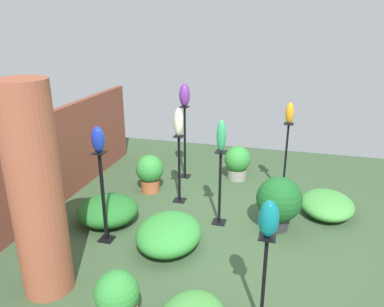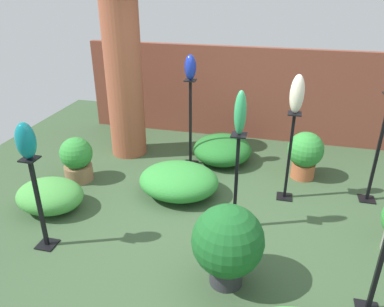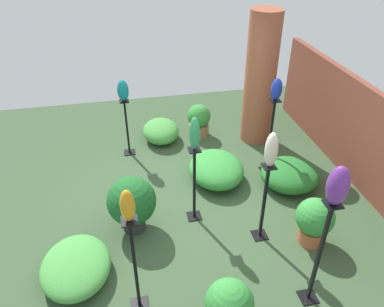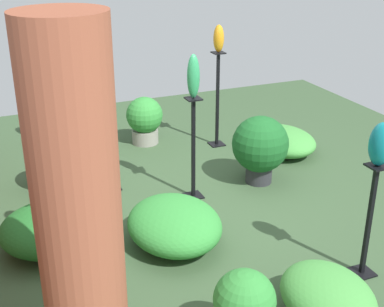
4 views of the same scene
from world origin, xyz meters
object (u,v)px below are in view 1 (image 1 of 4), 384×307
potted_plant_back_center (117,299)px  potted_plant_mid_right (150,171)px  potted_plant_walkway_edge (237,162)px  pedestal_teal (263,287)px  pedestal_amber (285,162)px  pedestal_violet (185,145)px  brick_pillar (36,193)px  pedestal_jade (220,191)px  art_vase_amber (290,113)px  art_vase_jade (221,136)px  art_vase_ivory (179,122)px  pedestal_ivory (179,172)px  art_vase_violet (185,95)px  art_vase_cobalt (98,139)px  potted_plant_front_left (279,201)px  art_vase_teal (269,219)px  pedestal_cobalt (103,201)px

potted_plant_back_center → potted_plant_mid_right: size_ratio=0.93×
potted_plant_back_center → potted_plant_walkway_edge: 4.12m
potted_plant_mid_right → pedestal_teal: bearing=-140.4°
pedestal_amber → pedestal_violet: size_ratio=0.92×
brick_pillar → pedestal_jade: 2.64m
pedestal_teal → pedestal_violet: (3.52, 1.81, 0.18)m
art_vase_amber → art_vase_jade: (-1.31, 0.91, -0.09)m
art_vase_ivory → art_vase_jade: 0.98m
pedestal_teal → potted_plant_back_center: 1.46m
pedestal_jade → art_vase_ivory: size_ratio=2.52×
pedestal_amber → potted_plant_back_center: (-3.61, 1.50, -0.27)m
potted_plant_mid_right → potted_plant_walkway_edge: bearing=-56.0°
pedestal_teal → potted_plant_back_center: size_ratio=1.64×
pedestal_violet → potted_plant_mid_right: 0.96m
brick_pillar → art_vase_amber: size_ratio=6.78×
pedestal_ivory → potted_plant_back_center: 2.88m
art_vase_violet → art_vase_cobalt: bearing=169.7°
potted_plant_back_center → art_vase_amber: bearing=-22.5°
art_vase_jade → potted_plant_front_left: size_ratio=0.57×
pedestal_ivory → art_vase_ivory: art_vase_ivory is taller
art_vase_teal → art_vase_cobalt: 2.50m
brick_pillar → pedestal_ivory: size_ratio=2.07×
pedestal_violet → art_vase_ivory: size_ratio=3.08×
art_vase_jade → potted_plant_walkway_edge: bearing=-0.4°
pedestal_ivory → art_vase_ivory: (0.00, -0.00, 0.87)m
pedestal_jade → pedestal_violet: size_ratio=0.82×
art_vase_ivory → potted_plant_front_left: 1.99m
pedestal_cobalt → art_vase_ivory: 1.77m
pedestal_amber → art_vase_amber: art_vase_amber is taller
pedestal_teal → potted_plant_back_center: bearing=105.5°
art_vase_ivory → art_vase_violet: bearing=10.8°
pedestal_amber → art_vase_teal: 3.29m
art_vase_amber → pedestal_jade: bearing=145.1°
brick_pillar → pedestal_teal: bearing=-88.9°
pedestal_violet → potted_plant_mid_right: (-0.81, 0.43, -0.27)m
pedestal_amber → potted_plant_mid_right: pedestal_amber is taller
pedestal_jade → art_vase_teal: bearing=-157.2°
pedestal_cobalt → art_vase_cobalt: bearing=0.0°
pedestal_cobalt → pedestal_violet: bearing=-10.3°
art_vase_amber → potted_plant_front_left: art_vase_amber is taller
art_vase_jade → potted_plant_back_center: bearing=165.7°
art_vase_ivory → art_vase_teal: art_vase_ivory is taller
pedestal_violet → potted_plant_front_left: bearing=-129.7°
art_vase_ivory → art_vase_cobalt: 1.59m
pedestal_amber → art_vase_jade: 1.78m
potted_plant_walkway_edge → pedestal_teal: bearing=-167.8°
pedestal_amber → potted_plant_front_left: 1.27m
pedestal_ivory → potted_plant_walkway_edge: pedestal_ivory is taller
art_vase_jade → potted_plant_walkway_edge: art_vase_jade is taller
art_vase_amber → potted_plant_mid_right: art_vase_amber is taller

